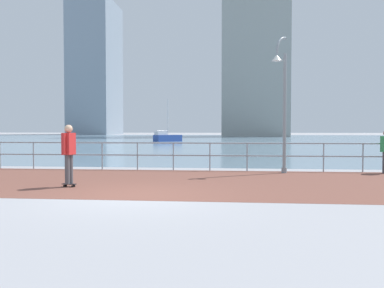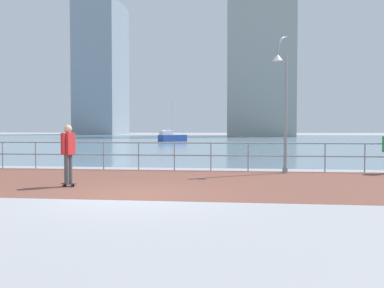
% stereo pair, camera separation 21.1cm
% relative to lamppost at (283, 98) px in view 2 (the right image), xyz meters
% --- Properties ---
extents(ground, '(220.00, 220.00, 0.00)m').
position_rel_lamppost_xyz_m(ground, '(-4.00, 34.54, -2.68)').
color(ground, '#9E9EA3').
extents(brick_paving, '(28.00, 6.82, 0.01)m').
position_rel_lamppost_xyz_m(brick_paving, '(-4.00, -2.67, -2.68)').
color(brick_paving, brown).
rests_on(brick_paving, ground).
extents(harbor_water, '(180.00, 88.00, 0.00)m').
position_rel_lamppost_xyz_m(harbor_water, '(-4.00, 45.74, -2.68)').
color(harbor_water, '#6B899E').
rests_on(harbor_water, ground).
extents(waterfront_railing, '(25.25, 0.06, 1.08)m').
position_rel_lamppost_xyz_m(waterfront_railing, '(-4.00, 0.74, -1.94)').
color(waterfront_railing, '#8C99A3').
rests_on(waterfront_railing, ground).
extents(lamppost, '(0.60, 0.71, 4.85)m').
position_rel_lamppost_xyz_m(lamppost, '(0.00, 0.00, 0.00)').
color(lamppost, gray).
rests_on(lamppost, ground).
extents(skateboarder, '(0.41, 0.56, 1.70)m').
position_rel_lamppost_xyz_m(skateboarder, '(-6.16, -4.13, -1.66)').
color(skateboarder, black).
rests_on(skateboarder, ground).
extents(sailboat_ivory, '(3.38, 3.55, 5.26)m').
position_rel_lamppost_xyz_m(sailboat_ivory, '(-10.09, 36.46, -2.18)').
color(sailboat_ivory, '#284799').
rests_on(sailboat_ivory, ground).
extents(tower_slate, '(11.00, 16.35, 37.76)m').
position_rel_lamppost_xyz_m(tower_slate, '(-39.78, 97.19, 15.37)').
color(tower_slate, '#8493A3').
rests_on(tower_slate, ground).
extents(tower_glass, '(13.18, 15.02, 45.61)m').
position_rel_lamppost_xyz_m(tower_glass, '(2.28, 73.91, 19.29)').
color(tower_glass, '#939993').
rests_on(tower_glass, ground).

